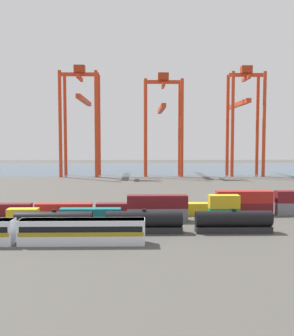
{
  "coord_description": "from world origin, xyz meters",
  "views": [
    {
      "loc": [
        4.33,
        -77.2,
        15.96
      ],
      "look_at": [
        6.13,
        15.05,
        9.52
      ],
      "focal_mm": 41.07,
      "sensor_mm": 36.0,
      "label": 1
    }
  ],
  "objects": [
    {
      "name": "shipping_container_7",
      "position": [
        21.28,
        -1.18,
        3.9
      ],
      "size": [
        6.04,
        2.44,
        2.6
      ],
      "primitive_type": "cube",
      "color": "gold",
      "rests_on": "shipping_container_6"
    },
    {
      "name": "shipping_container_13",
      "position": [
        27.02,
        5.0,
        3.9
      ],
      "size": [
        12.1,
        2.44,
        2.6
      ],
      "primitive_type": "cube",
      "color": "#AD211C",
      "rests_on": "shipping_container_12"
    },
    {
      "name": "harbour_water",
      "position": [
        0.0,
        149.5,
        0.0
      ],
      "size": [
        400.0,
        110.0,
        0.01
      ],
      "primitive_type": "cube",
      "color": "#384C60",
      "rests_on": "ground_plane"
    },
    {
      "name": "shipping_container_11",
      "position": [
        14.02,
        5.0,
        1.3
      ],
      "size": [
        12.1,
        2.44,
        2.6
      ],
      "primitive_type": "cube",
      "color": "gold",
      "rests_on": "ground_plane"
    },
    {
      "name": "freight_tank_row",
      "position": [
        5.12,
        -11.12,
        1.94
      ],
      "size": [
        44.6,
        2.71,
        4.17
      ],
      "color": "#232326",
      "rests_on": "ground_plane"
    },
    {
      "name": "passenger_train",
      "position": [
        -14.74,
        -18.28,
        2.14
      ],
      "size": [
        39.78,
        3.14,
        3.9
      ],
      "color": "silver",
      "rests_on": "ground_plane"
    },
    {
      "name": "shipping_container_2",
      "position": [
        -18.9,
        -1.18,
        1.3
      ],
      "size": [
        6.04,
        2.44,
        2.6
      ],
      "primitive_type": "cube",
      "color": "gold",
      "rests_on": "ground_plane"
    },
    {
      "name": "shipping_container_6",
      "position": [
        21.28,
        -1.18,
        1.3
      ],
      "size": [
        6.04,
        2.44,
        2.6
      ],
      "primitive_type": "cube",
      "color": "#197538",
      "rests_on": "ground_plane"
    },
    {
      "name": "shipping_container_10",
      "position": [
        1.01,
        5.0,
        1.3
      ],
      "size": [
        12.1,
        2.44,
        2.6
      ],
      "primitive_type": "cube",
      "color": "maroon",
      "rests_on": "ground_plane"
    },
    {
      "name": "shipping_container_9",
      "position": [
        -12.0,
        5.0,
        1.3
      ],
      "size": [
        12.1,
        2.44,
        2.6
      ],
      "primitive_type": "cube",
      "color": "#AD211C",
      "rests_on": "ground_plane"
    },
    {
      "name": "shipping_container_5",
      "position": [
        7.89,
        -1.18,
        3.9
      ],
      "size": [
        12.1,
        2.44,
        2.6
      ],
      "primitive_type": "cube",
      "color": "maroon",
      "rests_on": "shipping_container_4"
    },
    {
      "name": "shipping_container_12",
      "position": [
        27.02,
        5.0,
        1.3
      ],
      "size": [
        12.1,
        2.44,
        2.6
      ],
      "primitive_type": "cube",
      "color": "maroon",
      "rests_on": "ground_plane"
    },
    {
      "name": "shipping_container_4",
      "position": [
        7.89,
        -1.18,
        1.3
      ],
      "size": [
        12.1,
        2.44,
        2.6
      ],
      "primitive_type": "cube",
      "color": "slate",
      "rests_on": "ground_plane"
    },
    {
      "name": "shipping_container_3",
      "position": [
        -5.51,
        -1.18,
        1.3
      ],
      "size": [
        12.1,
        2.44,
        2.6
      ],
      "primitive_type": "cube",
      "color": "#146066",
      "rests_on": "ground_plane"
    },
    {
      "name": "gantry_crane_east",
      "position": [
        53.17,
        102.66,
        29.76
      ],
      "size": [
        15.84,
        37.8,
        50.21
      ],
      "color": "red",
      "rests_on": "ground_plane"
    },
    {
      "name": "gantry_crane_central",
      "position": [
        15.19,
        103.08,
        28.09
      ],
      "size": [
        17.87,
        39.88,
        46.91
      ],
      "color": "red",
      "rests_on": "ground_plane"
    },
    {
      "name": "gantry_crane_west",
      "position": [
        -22.79,
        102.97,
        30.37
      ],
      "size": [
        17.51,
        40.7,
        50.21
      ],
      "color": "red",
      "rests_on": "ground_plane"
    },
    {
      "name": "shipping_container_8",
      "position": [
        -25.01,
        5.0,
        1.3
      ],
      "size": [
        12.1,
        2.44,
        2.6
      ],
      "primitive_type": "cube",
      "color": "maroon",
      "rests_on": "ground_plane"
    },
    {
      "name": "ground_plane",
      "position": [
        0.0,
        40.0,
        0.0
      ],
      "size": [
        420.0,
        420.0,
        0.0
      ],
      "primitive_type": "plane",
      "color": "#4C4944"
    }
  ]
}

